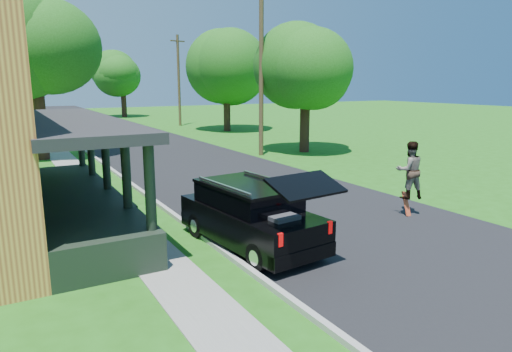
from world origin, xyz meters
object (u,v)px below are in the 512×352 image
tree_right_near (305,63)px  utility_pole_near (261,64)px  skateboarder (409,170)px  black_suv (251,215)px

tree_right_near → utility_pole_near: bearing=177.8°
skateboarder → tree_right_near: tree_right_near is taller
black_suv → tree_right_near: tree_right_near is taller
black_suv → skateboarder: skateboarder is taller
black_suv → skateboarder: size_ratio=2.65×
black_suv → utility_pole_near: utility_pole_near is taller
black_suv → skateboarder: bearing=-5.9°
black_suv → utility_pole_near: 15.60m
tree_right_near → utility_pole_near: utility_pole_near is taller
tree_right_near → utility_pole_near: (-2.92, 0.11, -0.11)m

